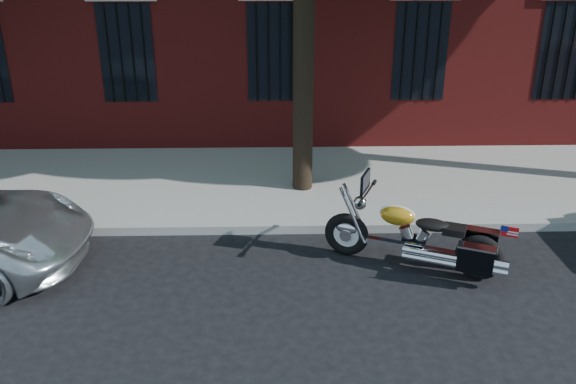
{
  "coord_description": "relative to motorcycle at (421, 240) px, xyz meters",
  "views": [
    {
      "loc": [
        -0.01,
        -8.05,
        4.95
      ],
      "look_at": [
        0.19,
        0.8,
        0.99
      ],
      "focal_mm": 40.0,
      "sensor_mm": 36.0,
      "label": 1
    }
  ],
  "objects": [
    {
      "name": "motorcycle",
      "position": [
        0.0,
        0.0,
        0.0
      ],
      "size": [
        2.52,
        1.5,
        1.41
      ],
      "rotation": [
        0.0,
        0.0,
        -0.39
      ],
      "color": "black",
      "rests_on": "ground"
    },
    {
      "name": "sidewalk",
      "position": [
        -2.12,
        3.08,
        -0.4
      ],
      "size": [
        40.0,
        3.6,
        0.15
      ],
      "primitive_type": "cube",
      "color": "gray",
      "rests_on": "ground"
    },
    {
      "name": "curb",
      "position": [
        -2.12,
        1.2,
        -0.4
      ],
      "size": [
        40.0,
        0.16,
        0.15
      ],
      "primitive_type": "cube",
      "color": "gray",
      "rests_on": "ground"
    },
    {
      "name": "ground",
      "position": [
        -2.12,
        -0.18,
        -0.48
      ],
      "size": [
        120.0,
        120.0,
        0.0
      ],
      "primitive_type": "plane",
      "color": "black",
      "rests_on": "ground"
    }
  ]
}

